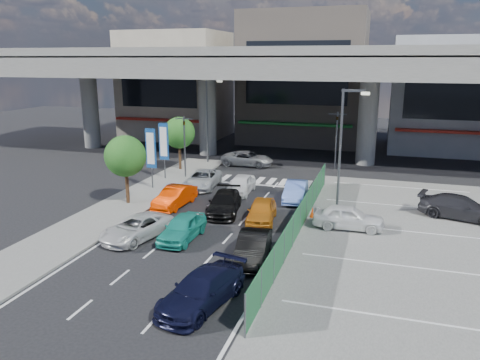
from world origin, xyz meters
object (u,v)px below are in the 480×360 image
(kei_truck_front_right, at_px, (296,191))
(parked_sedan_dgrey, at_px, (460,207))
(traffic_light_right, at_px, (337,126))
(crossing_wagon_silver, at_px, (247,159))
(taxi_orange_right, at_px, (262,211))
(sedan_white_front_mid, at_px, (241,185))
(sedan_white_mid_left, at_px, (137,228))
(tree_near, at_px, (125,156))
(street_lamp_left, at_px, (209,114))
(minivan_navy_back, at_px, (202,290))
(signboard_near, at_px, (151,150))
(traffic_cone, at_px, (312,212))
(parked_sedan_white, at_px, (348,217))
(wagon_silver_front_left, at_px, (203,179))
(hatch_black_mid_right, at_px, (253,248))
(taxi_orange_left, at_px, (175,197))
(signboard_far, at_px, (164,143))
(tree_far, at_px, (179,133))
(traffic_light_left, at_px, (184,132))
(taxi_teal_mid, at_px, (182,228))
(sedan_black_mid, at_px, (224,203))
(street_lamp_right, at_px, (343,142))

(kei_truck_front_right, relative_size, parked_sedan_dgrey, 0.84)
(traffic_light_right, bearing_deg, crossing_wagon_silver, -172.92)
(traffic_light_right, relative_size, kei_truck_front_right, 1.26)
(taxi_orange_right, height_order, sedan_white_front_mid, same)
(sedan_white_front_mid, height_order, crossing_wagon_silver, sedan_white_front_mid)
(sedan_white_mid_left, bearing_deg, crossing_wagon_silver, 102.00)
(tree_near, bearing_deg, sedan_white_mid_left, -55.47)
(street_lamp_left, relative_size, minivan_navy_back, 1.68)
(signboard_near, distance_m, traffic_cone, 13.44)
(signboard_near, distance_m, parked_sedan_white, 15.92)
(wagon_silver_front_left, distance_m, parked_sedan_white, 13.13)
(hatch_black_mid_right, xyz_separation_m, taxi_orange_left, (-7.44, 6.93, 0.00))
(parked_sedan_white, height_order, traffic_cone, parked_sedan_white)
(traffic_light_right, relative_size, sedan_white_front_mid, 1.28)
(signboard_near, height_order, traffic_cone, signboard_near)
(traffic_cone, bearing_deg, signboard_near, 166.35)
(taxi_orange_right, distance_m, crossing_wagon_silver, 15.62)
(street_lamp_left, bearing_deg, signboard_far, -100.31)
(tree_far, height_order, crossing_wagon_silver, tree_far)
(traffic_light_left, relative_size, taxi_orange_left, 1.24)
(street_lamp_left, bearing_deg, sedan_white_front_mid, -56.82)
(wagon_silver_front_left, bearing_deg, kei_truck_front_right, -15.49)
(street_lamp_left, bearing_deg, parked_sedan_white, -45.56)
(traffic_light_left, bearing_deg, tree_near, -95.71)
(taxi_teal_mid, distance_m, sedan_white_front_mid, 9.71)
(sedan_black_mid, bearing_deg, traffic_cone, -3.78)
(signboard_near, bearing_deg, taxi_orange_left, -44.71)
(parked_sedan_dgrey, bearing_deg, taxi_teal_mid, 133.74)
(minivan_navy_back, bearing_deg, kei_truck_front_right, 99.02)
(crossing_wagon_silver, relative_size, parked_sedan_white, 1.17)
(taxi_teal_mid, bearing_deg, traffic_light_left, 113.22)
(sedan_white_mid_left, distance_m, sedan_black_mid, 6.52)
(traffic_light_right, bearing_deg, parked_sedan_dgrey, -52.36)
(signboard_far, bearing_deg, parked_sedan_white, -25.83)
(traffic_light_left, relative_size, traffic_light_right, 1.00)
(street_lamp_left, bearing_deg, minivan_navy_back, -69.82)
(street_lamp_right, relative_size, tree_near, 1.67)
(traffic_light_right, distance_m, sedan_white_mid_left, 22.50)
(traffic_light_left, height_order, traffic_cone, traffic_light_left)
(taxi_teal_mid, bearing_deg, hatch_black_mid_right, -18.95)
(street_lamp_left, xyz_separation_m, hatch_black_mid_right, (10.07, -20.40, -4.08))
(sedan_white_mid_left, bearing_deg, traffic_cone, 49.81)
(tree_near, relative_size, kei_truck_front_right, 1.16)
(traffic_light_right, xyz_separation_m, tree_near, (-12.50, -15.00, -0.55))
(tree_far, height_order, parked_sedan_white, tree_far)
(wagon_silver_front_left, xyz_separation_m, parked_sedan_dgrey, (18.14, -2.21, 0.11))
(traffic_light_right, bearing_deg, tree_near, -129.81)
(traffic_light_left, distance_m, wagon_silver_front_left, 4.75)
(traffic_light_left, xyz_separation_m, street_lamp_left, (-0.13, 6.00, 0.83))
(street_lamp_right, xyz_separation_m, tree_far, (-14.97, 8.50, -1.38))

